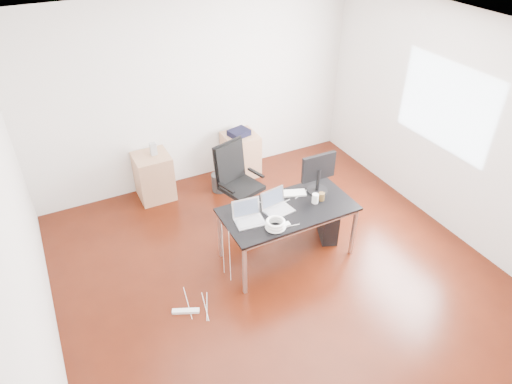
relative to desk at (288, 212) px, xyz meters
name	(u,v)px	position (x,y,z in m)	size (l,w,h in m)	color
room_shell	(283,174)	(-0.23, -0.22, 0.73)	(5.00, 5.00, 5.00)	#340F06
desk	(288,212)	(0.00, 0.00, 0.00)	(1.60, 0.80, 0.73)	black
office_chair	(237,179)	(-0.19, 1.04, -0.07)	(0.59, 0.61, 1.08)	black
filing_cabinet_left	(154,176)	(-1.10, 2.00, -0.33)	(0.50, 0.50, 0.70)	#A47352
filing_cabinet_right	(241,155)	(0.31, 2.00, -0.33)	(0.50, 0.50, 0.70)	#A47352
pc_tower	(328,223)	(0.67, 0.08, -0.46)	(0.20, 0.45, 0.44)	black
wastebasket	(220,182)	(-0.18, 1.72, -0.54)	(0.24, 0.24, 0.28)	black
power_strip	(186,311)	(-1.47, -0.32, -0.66)	(0.30, 0.06, 0.04)	white
laptop_left	(249,216)	(-0.52, 0.01, 0.11)	(0.36, 0.29, 0.23)	silver
laptop_right	(277,206)	(-0.14, 0.04, 0.11)	(0.36, 0.30, 0.23)	silver
monitor	(318,171)	(0.51, 0.17, 0.34)	(0.45, 0.26, 0.51)	black
keyboard	(288,193)	(0.15, 0.26, 0.06)	(0.44, 0.14, 0.02)	white
cup_white	(315,198)	(0.35, -0.04, 0.11)	(0.08, 0.08, 0.12)	white
cup_brown	(322,197)	(0.45, -0.03, 0.10)	(0.08, 0.08, 0.10)	brown
cable_coil	(275,224)	(-0.32, -0.25, 0.11)	(0.24, 0.24, 0.11)	white
power_adapter	(287,224)	(-0.18, -0.27, 0.07)	(0.07, 0.07, 0.03)	white
speaker	(153,149)	(-1.05, 2.02, 0.11)	(0.09, 0.08, 0.18)	#9E9E9E
navy_garment	(239,133)	(0.29, 2.00, 0.07)	(0.30, 0.24, 0.09)	black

